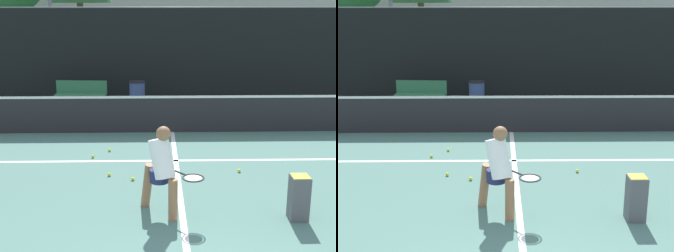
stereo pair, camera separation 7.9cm
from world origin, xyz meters
TOP-DOWN VIEW (x-y plane):
  - court_service_line at (0.00, 5.75)m, footprint 8.25×0.10m
  - court_center_mark at (0.00, 4.84)m, footprint 0.10×6.26m
  - net at (0.00, 7.97)m, footprint 11.09×0.09m
  - fence_back at (0.00, 11.82)m, footprint 24.00×0.06m
  - player_practicing at (-0.33, 3.23)m, footprint 1.09×0.86m
  - tennis_ball_scattered_0 at (-1.46, 6.41)m, footprint 0.07×0.07m
  - tennis_ball_scattered_4 at (1.22, 5.04)m, footprint 0.07×0.07m
  - tennis_ball_scattered_6 at (-1.77, 5.99)m, footprint 0.07×0.07m
  - tennis_ball_scattered_7 at (-0.85, 4.66)m, footprint 0.07×0.07m
  - tennis_ball_scattered_8 at (-1.32, 4.89)m, footprint 0.07×0.07m
  - ball_hopper at (1.78, 3.00)m, footprint 0.28×0.28m
  - courtside_bench at (-2.74, 10.76)m, footprint 1.61×0.50m
  - trash_bin at (-1.00, 10.69)m, footprint 0.50×0.50m
  - parked_car at (1.18, 14.00)m, footprint 1.66×4.46m
  - building_far at (0.00, 25.78)m, footprint 36.00×2.40m

SIDE VIEW (x-z plane):
  - court_service_line at x=0.00m, z-range 0.00..0.01m
  - court_center_mark at x=0.00m, z-range 0.00..0.01m
  - tennis_ball_scattered_0 at x=-1.46m, z-range 0.00..0.07m
  - tennis_ball_scattered_4 at x=1.22m, z-range 0.00..0.07m
  - tennis_ball_scattered_6 at x=-1.77m, z-range 0.00..0.07m
  - tennis_ball_scattered_7 at x=-0.85m, z-range 0.00..0.07m
  - tennis_ball_scattered_8 at x=-1.32m, z-range 0.00..0.07m
  - ball_hopper at x=1.78m, z-range 0.02..0.73m
  - trash_bin at x=-1.00m, z-range 0.00..0.87m
  - courtside_bench at x=-2.74m, z-range 0.04..0.90m
  - net at x=0.00m, z-range -0.02..1.05m
  - parked_car at x=1.18m, z-range -0.10..1.22m
  - player_practicing at x=-0.33m, z-range 0.05..1.51m
  - fence_back at x=0.00m, z-range -0.01..3.06m
  - building_far at x=0.00m, z-range 0.00..5.55m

